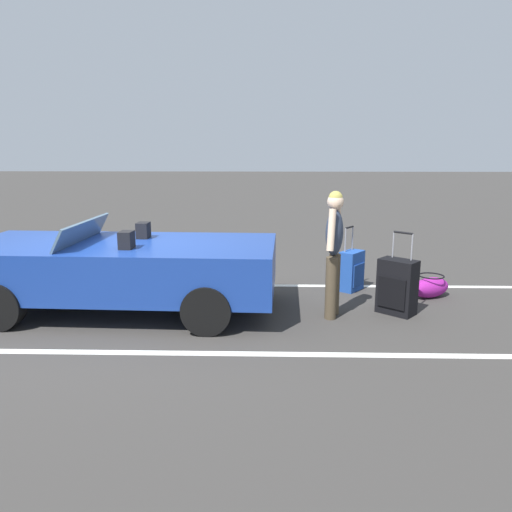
{
  "coord_description": "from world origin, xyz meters",
  "views": [
    {
      "loc": [
        -1.97,
        6.37,
        2.18
      ],
      "look_at": [
        -1.8,
        -0.09,
        0.75
      ],
      "focal_mm": 34.45,
      "sensor_mm": 36.0,
      "label": 1
    }
  ],
  "objects_px": {
    "traveler_person": "(334,247)",
    "suitcase_medium_bright": "(352,271)",
    "convertible_car": "(107,268)",
    "suitcase_large_black": "(397,287)",
    "duffel_bag": "(431,287)"
  },
  "relations": [
    {
      "from": "suitcase_large_black",
      "to": "suitcase_medium_bright",
      "type": "relative_size",
      "value": 1.1
    },
    {
      "from": "suitcase_large_black",
      "to": "suitcase_medium_bright",
      "type": "xyz_separation_m",
      "value": [
        0.42,
        -1.1,
        -0.06
      ]
    },
    {
      "from": "convertible_car",
      "to": "duffel_bag",
      "type": "bearing_deg",
      "value": -169.4
    },
    {
      "from": "suitcase_medium_bright",
      "to": "suitcase_large_black",
      "type": "bearing_deg",
      "value": -30.92
    },
    {
      "from": "duffel_bag",
      "to": "traveler_person",
      "type": "distance_m",
      "value": 1.96
    },
    {
      "from": "traveler_person",
      "to": "suitcase_medium_bright",
      "type": "bearing_deg",
      "value": -92.04
    },
    {
      "from": "convertible_car",
      "to": "suitcase_medium_bright",
      "type": "height_order",
      "value": "convertible_car"
    },
    {
      "from": "duffel_bag",
      "to": "traveler_person",
      "type": "xyz_separation_m",
      "value": [
        1.57,
        0.88,
        0.77
      ]
    },
    {
      "from": "convertible_car",
      "to": "suitcase_large_black",
      "type": "xyz_separation_m",
      "value": [
        -3.9,
        0.05,
        -0.22
      ]
    },
    {
      "from": "suitcase_medium_bright",
      "to": "traveler_person",
      "type": "distance_m",
      "value": 1.45
    },
    {
      "from": "suitcase_large_black",
      "to": "duffel_bag",
      "type": "xyz_separation_m",
      "value": [
        -0.7,
        -0.75,
        -0.21
      ]
    },
    {
      "from": "suitcase_large_black",
      "to": "traveler_person",
      "type": "height_order",
      "value": "traveler_person"
    },
    {
      "from": "suitcase_medium_bright",
      "to": "traveler_person",
      "type": "height_order",
      "value": "traveler_person"
    },
    {
      "from": "convertible_car",
      "to": "suitcase_large_black",
      "type": "distance_m",
      "value": 3.9
    },
    {
      "from": "suitcase_medium_bright",
      "to": "convertible_car",
      "type": "bearing_deg",
      "value": -125.11
    }
  ]
}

